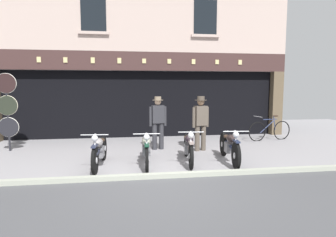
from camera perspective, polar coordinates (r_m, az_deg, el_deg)
name	(u,v)px	position (r m, az deg, el deg)	size (l,w,h in m)	color
ground	(167,198)	(5.39, -0.11, -15.62)	(23.38, 22.00, 0.18)	gray
shop_facade	(142,94)	(12.98, -5.24, 4.99)	(11.68, 4.42, 6.14)	black
motorcycle_left	(99,150)	(7.32, -13.55, -6.12)	(0.62, 1.95, 0.91)	black
motorcycle_center_left	(146,148)	(7.33, -4.36, -5.96)	(0.62, 2.03, 0.91)	black
motorcycle_center	(188,146)	(7.56, 4.12, -5.59)	(0.62, 1.97, 0.91)	black
motorcycle_center_right	(229,146)	(7.73, 12.17, -5.35)	(0.62, 2.04, 0.93)	black
salesman_left	(158,120)	(9.01, -2.03, -0.35)	(0.56, 0.34, 1.68)	#2D2D33
shopkeeper_center	(201,120)	(8.87, 6.52, -0.39)	(0.55, 0.37, 1.69)	brown
tyre_sign_pole	(7,106)	(10.01, -29.44, 2.14)	(0.62, 0.06, 2.40)	#232328
advert_board_near	(216,96)	(11.92, 9.58, 4.44)	(0.76, 0.03, 1.08)	beige
leaning_bicycle	(270,130)	(11.28, 19.68, -2.18)	(1.79, 0.51, 0.95)	black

